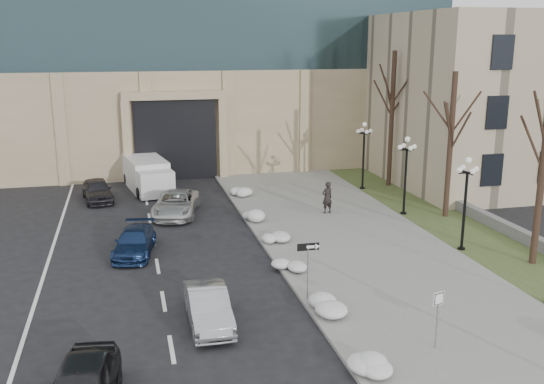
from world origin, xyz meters
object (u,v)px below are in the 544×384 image
Objects in this scene: car_b at (208,307)px; lamppost_b at (466,191)px; lamppost_d at (364,147)px; car_e at (97,190)px; box_truck at (147,175)px; one_way_sign at (312,254)px; keep_sign at (438,308)px; lamppost_c at (406,165)px; pedestrian at (327,197)px; car_c at (134,242)px; car_d at (176,204)px.

car_b is 14.39m from lamppost_b.
lamppost_d is (13.31, 17.92, 2.39)m from car_b.
lamppost_d is at bearing 53.54° from car_b.
box_truck reaches higher than car_e.
one_way_sign is at bearing -118.08° from lamppost_d.
keep_sign is 10.78m from lamppost_b.
lamppost_b is (14.56, -16.80, 2.03)m from box_truck.
one_way_sign is 0.52× the size of lamppost_c.
pedestrian is at bearing -34.75° from car_e.
lamppost_b is at bearing 104.08° from pedestrian.
one_way_sign is 0.52× the size of lamppost_d.
lamppost_b is at bearing -90.00° from lamppost_c.
lamppost_c is at bearing 52.12° from keep_sign.
one_way_sign is (8.82, -18.33, 1.33)m from car_e.
car_b is 2.15× the size of pedestrian.
pedestrian is at bearing 30.58° from car_c.
box_truck is at bearing 113.81° from car_d.
lamppost_c is (13.21, -3.27, 2.36)m from car_d.
lamppost_d reaches higher than car_d.
one_way_sign is 9.93m from lamppost_b.
lamppost_d reaches higher than car_b.
lamppost_c is at bearing 90.00° from lamppost_b.
car_b is 1.66× the size of one_way_sign.
box_truck is 26.88m from keep_sign.
keep_sign is 16.49m from lamppost_c.
keep_sign is at bearing -105.83° from lamppost_d.
car_c is (-2.46, 8.37, -0.06)m from car_b.
pedestrian is (8.79, -2.09, 0.36)m from car_d.
lamppost_d is (4.42, 5.32, 1.99)m from pedestrian.
keep_sign is at bearing -71.42° from car_e.
car_c is 2.01× the size of keep_sign.
one_way_sign is at bearing 105.38° from keep_sign.
pedestrian is 0.40× the size of lamppost_c.
lamppost_c and lamppost_d have the same top height.
lamppost_b is at bearing -47.12° from car_e.
lamppost_d is at bearing 41.31° from car_c.
car_b is 8.72m from car_c.
keep_sign reaches higher than car_b.
car_c is at bearing 112.44° from keep_sign.
car_d reaches higher than car_b.
car_d reaches higher than car_c.
lamppost_c reaches higher than car_d.
pedestrian is 0.77× the size of one_way_sign.
car_d is 19.81m from keep_sign.
car_e is 2.20× the size of pedestrian.
car_c is at bearing -99.07° from car_d.
car_b is 14.69m from car_d.
box_truck reaches higher than car_b.
lamppost_d is at bearing 90.00° from lamppost_c.
car_b is at bearing -126.60° from lamppost_d.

